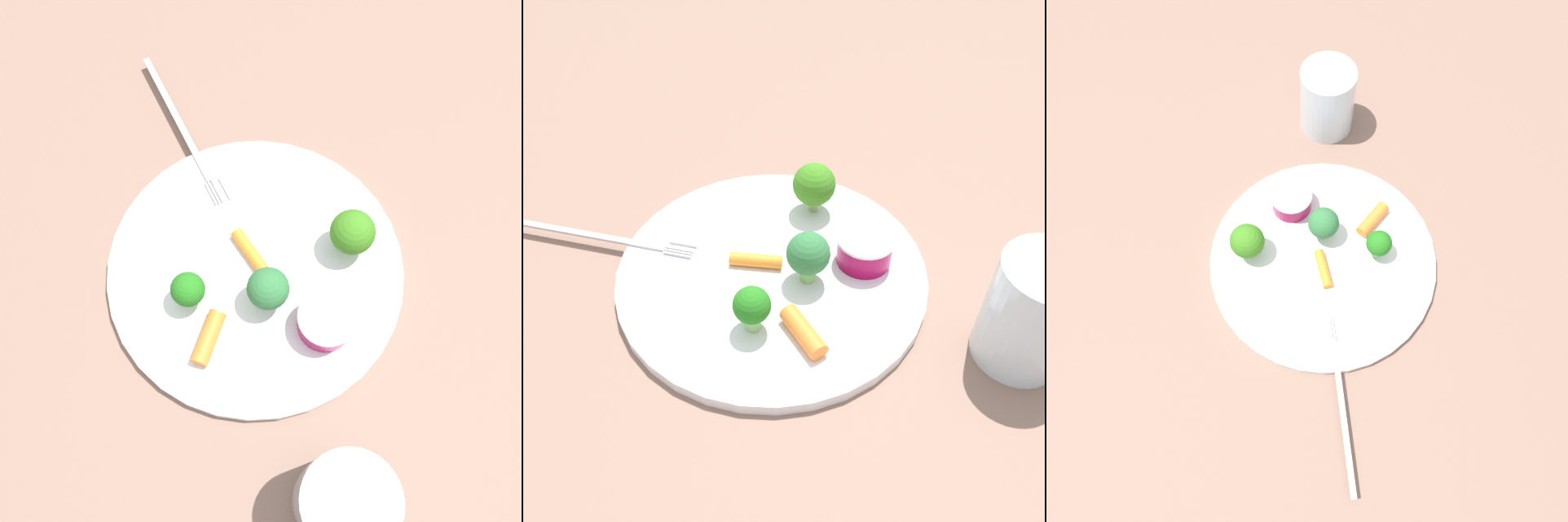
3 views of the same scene
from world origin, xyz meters
TOP-DOWN VIEW (x-y plane):
  - ground_plane at (0.00, 0.00)m, footprint 2.40×2.40m
  - plate at (0.00, 0.00)m, footprint 0.29×0.29m
  - sauce_cup at (0.08, 0.04)m, footprint 0.05×0.05m
  - broccoli_floret_0 at (0.01, -0.07)m, footprint 0.03×0.03m
  - broccoli_floret_1 at (0.03, -0.00)m, footprint 0.04×0.04m
  - broccoli_floret_2 at (0.01, 0.09)m, footprint 0.04×0.04m
  - carrot_stick_0 at (-0.02, 0.00)m, footprint 0.05×0.02m
  - carrot_stick_1 at (0.05, -0.06)m, footprint 0.05×0.04m
  - fork at (-0.17, -0.02)m, footprint 0.20×0.03m
  - drinking_glass at (0.22, -0.01)m, footprint 0.07×0.07m

SIDE VIEW (x-z plane):
  - ground_plane at x=0.00m, z-range 0.00..0.00m
  - plate at x=0.00m, z-range 0.00..0.01m
  - fork at x=-0.17m, z-range 0.01..0.01m
  - carrot_stick_0 at x=-0.02m, z-range 0.01..0.02m
  - carrot_stick_1 at x=0.05m, z-range 0.01..0.03m
  - sauce_cup at x=0.08m, z-range 0.01..0.04m
  - broccoli_floret_0 at x=0.01m, z-range 0.02..0.06m
  - broccoli_floret_1 at x=0.03m, z-range 0.02..0.07m
  - broccoli_floret_2 at x=0.01m, z-range 0.02..0.07m
  - drinking_glass at x=0.22m, z-range 0.00..0.10m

